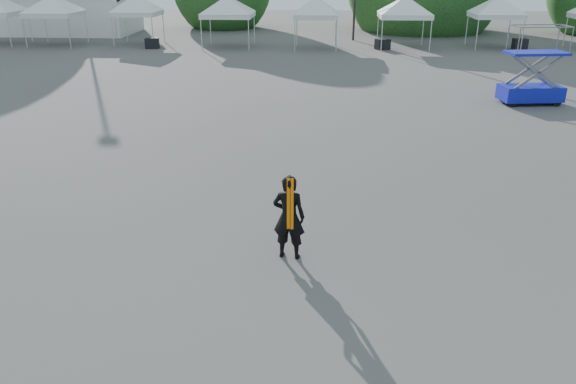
{
  "coord_description": "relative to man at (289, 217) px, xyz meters",
  "views": [
    {
      "loc": [
        0.86,
        -10.79,
        5.36
      ],
      "look_at": [
        0.24,
        -0.93,
        1.3
      ],
      "focal_mm": 35.0,
      "sensor_mm": 36.0,
      "label": 1
    }
  ],
  "objects": [
    {
      "name": "crate_mid",
      "position": [
        4.45,
        28.5,
        -0.52
      ],
      "size": [
        1.06,
        0.95,
        0.68
      ],
      "primitive_type": "cube",
      "rotation": [
        0.0,
        0.0,
        0.38
      ],
      "color": "black",
      "rests_on": "ground"
    },
    {
      "name": "tent_e",
      "position": [
        0.05,
        28.68,
        2.2
      ],
      "size": [
        4.05,
        4.05,
        3.88
      ],
      "color": "silver",
      "rests_on": "ground"
    },
    {
      "name": "crate_west",
      "position": [
        -10.85,
        28.02,
        -0.52
      ],
      "size": [
        0.95,
        0.78,
        0.67
      ],
      "primitive_type": "cube",
      "rotation": [
        0.0,
        0.0,
        0.13
      ],
      "color": "black",
      "rests_on": "ground"
    },
    {
      "name": "man",
      "position": [
        0.0,
        0.0,
        0.0
      ],
      "size": [
        0.67,
        0.49,
        1.71
      ],
      "rotation": [
        0.0,
        0.0,
        3.0
      ],
      "color": "black",
      "rests_on": "ground"
    },
    {
      "name": "tent_f",
      "position": [
        5.84,
        29.3,
        2.2
      ],
      "size": [
        4.66,
        4.66,
        3.88
      ],
      "color": "silver",
      "rests_on": "ground"
    },
    {
      "name": "marquee",
      "position": [
        -22.27,
        36.1,
        1.11
      ],
      "size": [
        15.0,
        6.25,
        4.23
      ],
      "color": "white",
      "rests_on": "ground"
    },
    {
      "name": "tent_d",
      "position": [
        -5.82,
        28.95,
        2.2
      ],
      "size": [
        4.65,
        4.65,
        3.88
      ],
      "color": "silver",
      "rests_on": "ground"
    },
    {
      "name": "ground",
      "position": [
        -0.27,
        1.1,
        -0.86
      ],
      "size": [
        120.0,
        120.0,
        0.0
      ],
      "primitive_type": "plane",
      "color": "#474442",
      "rests_on": "ground"
    },
    {
      "name": "scissor_lift",
      "position": [
        8.99,
        13.42,
        0.7
      ],
      "size": [
        2.52,
        1.5,
        3.08
      ],
      "rotation": [
        0.0,
        0.0,
        0.13
      ],
      "color": "#0C0B9B",
      "rests_on": "ground"
    },
    {
      "name": "tent_g",
      "position": [
        11.88,
        29.74,
        2.2
      ],
      "size": [
        4.36,
        4.36,
        3.88
      ],
      "color": "silver",
      "rests_on": "ground"
    },
    {
      "name": "crate_east",
      "position": [
        13.54,
        29.21,
        -0.52
      ],
      "size": [
        0.9,
        0.71,
        0.68
      ],
      "primitive_type": "cube",
      "rotation": [
        0.0,
        0.0,
        0.04
      ],
      "color": "black",
      "rests_on": "ground"
    }
  ]
}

